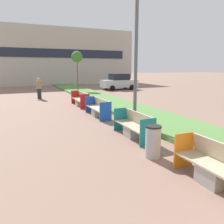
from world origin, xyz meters
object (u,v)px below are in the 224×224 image
bench_red_frame (81,100)px  pedestrian_walking (39,88)px  sapling_tree_far (77,57)px  litter_bin (153,142)px  parked_car_distant (119,82)px  street_lamp_post (137,8)px  bench_orange_frame (214,169)px  bench_teal_frame (134,127)px  bench_blue_frame (98,109)px

bench_red_frame → pedestrian_walking: pedestrian_walking is taller
bench_red_frame → sapling_tree_far: size_ratio=0.58×
litter_bin → sapling_tree_far: 18.64m
pedestrian_walking → parked_car_distant: size_ratio=0.42×
street_lamp_post → parked_car_distant: bearing=66.9°
parked_car_distant → pedestrian_walking: bearing=-156.1°
sapling_tree_far → bench_orange_frame: bearing=-96.2°
bench_red_frame → pedestrian_walking: 5.16m
litter_bin → parked_car_distant: bearing=67.5°
litter_bin → bench_red_frame: bearing=87.4°
street_lamp_post → parked_car_distant: (6.56, 15.38, -3.94)m
street_lamp_post → bench_teal_frame: bearing=-121.1°
bench_red_frame → litter_bin: bearing=-92.6°
bench_teal_frame → bench_red_frame: (0.00, 7.43, 0.01)m
bench_orange_frame → bench_teal_frame: (0.00, 3.71, 0.01)m
litter_bin → street_lamp_post: street_lamp_post is taller
litter_bin → sapling_tree_far: (2.59, 18.19, 3.16)m
bench_red_frame → parked_car_distant: 11.49m
bench_blue_frame → bench_orange_frame: bearing=-90.0°
street_lamp_post → pedestrian_walking: bearing=104.5°
bench_orange_frame → bench_teal_frame: same height
bench_orange_frame → litter_bin: size_ratio=2.03×
street_lamp_post → bench_red_frame: bearing=95.4°
bench_blue_frame → sapling_tree_far: sapling_tree_far is taller
bench_teal_frame → bench_blue_frame: size_ratio=0.89×
bench_teal_frame → litter_bin: size_ratio=2.22×
litter_bin → street_lamp_post: (1.03, 2.91, 4.37)m
bench_orange_frame → sapling_tree_far: 20.38m
street_lamp_post → litter_bin: bearing=-109.5°
bench_red_frame → street_lamp_post: size_ratio=0.28×
bench_teal_frame → pedestrian_walking: bearing=100.6°
bench_orange_frame → bench_blue_frame: size_ratio=0.81×
pedestrian_walking → bench_blue_frame: bearing=-74.5°
bench_orange_frame → street_lamp_post: (0.61, 4.72, 4.49)m
litter_bin → sapling_tree_far: size_ratio=0.22×
bench_teal_frame → street_lamp_post: bearing=58.9°
litter_bin → pedestrian_walking: bearing=97.5°
bench_teal_frame → sapling_tree_far: size_ratio=0.50×
bench_red_frame → parked_car_distant: bearing=51.3°
pedestrian_walking → parked_car_distant: parked_car_distant is taller
pedestrian_walking → parked_car_distant: 10.38m
bench_blue_frame → pedestrian_walking: size_ratio=1.36×
bench_red_frame → bench_teal_frame: bearing=-90.0°
street_lamp_post → parked_car_distant: street_lamp_post is taller
bench_teal_frame → bench_blue_frame: 3.90m
litter_bin → parked_car_distant: (7.59, 18.30, 0.43)m
bench_blue_frame → sapling_tree_far: bearing=80.1°
bench_teal_frame → parked_car_distant: (7.17, 16.40, 0.54)m
bench_orange_frame → street_lamp_post: street_lamp_post is taller
bench_orange_frame → pedestrian_walking: bearing=98.1°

